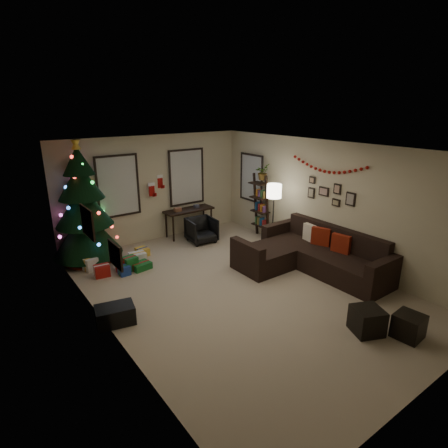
{
  "coord_description": "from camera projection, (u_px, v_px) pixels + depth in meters",
  "views": [
    {
      "loc": [
        -4.04,
        -5.05,
        3.46
      ],
      "look_at": [
        0.1,
        0.6,
        1.15
      ],
      "focal_mm": 29.68,
      "sensor_mm": 36.0,
      "label": 1
    }
  ],
  "objects": [
    {
      "name": "art_abstract",
      "position": [
        115.0,
        255.0,
        5.06
      ],
      "size": [
        0.04,
        0.45,
        0.35
      ],
      "color": "black",
      "rests_on": "wall_left"
    },
    {
      "name": "window_back_right",
      "position": [
        186.0,
        177.0,
        9.93
      ],
      "size": [
        1.05,
        0.06,
        1.5
      ],
      "color": "#728CB2",
      "rests_on": "wall_back"
    },
    {
      "name": "desk_chair",
      "position": [
        202.0,
        230.0,
        9.55
      ],
      "size": [
        0.68,
        0.65,
        0.64
      ],
      "primitive_type": "imported",
      "rotation": [
        0.0,
        0.0,
        -0.1
      ],
      "color": "black",
      "rests_on": "floor"
    },
    {
      "name": "garland",
      "position": [
        327.0,
        166.0,
        7.96
      ],
      "size": [
        0.08,
        1.9,
        0.3
      ],
      "primitive_type": null,
      "color": "#A5140C",
      "rests_on": "wall_right"
    },
    {
      "name": "christmas_tree",
      "position": [
        84.0,
        211.0,
        8.22
      ],
      "size": [
        1.51,
        1.51,
        2.82
      ],
      "rotation": [
        0.0,
        0.0,
        0.15
      ],
      "color": "black",
      "rests_on": "floor"
    },
    {
      "name": "presents",
      "position": [
        123.0,
        262.0,
        8.14
      ],
      "size": [
        1.5,
        1.14,
        0.3
      ],
      "rotation": [
        0.0,
        0.0,
        0.41
      ],
      "color": "silver",
      "rests_on": "floor"
    },
    {
      "name": "ottoman_near",
      "position": [
        367.0,
        321.0,
        5.79
      ],
      "size": [
        0.58,
        0.58,
        0.42
      ],
      "primitive_type": "cube",
      "rotation": [
        0.0,
        0.0,
        -0.42
      ],
      "color": "black",
      "rests_on": "floor"
    },
    {
      "name": "ceiling",
      "position": [
        240.0,
        149.0,
        6.38
      ],
      "size": [
        7.0,
        7.0,
        0.0
      ],
      "primitive_type": "plane",
      "rotation": [
        3.14,
        0.0,
        0.0
      ],
      "color": "white",
      "rests_on": "floor"
    },
    {
      "name": "pillow_red_b",
      "position": [
        321.0,
        237.0,
        8.16
      ],
      "size": [
        0.26,
        0.42,
        0.41
      ],
      "primitive_type": "cube",
      "rotation": [
        0.0,
        0.0,
        0.4
      ],
      "color": "maroon",
      "rests_on": "sofa"
    },
    {
      "name": "sofa",
      "position": [
        310.0,
        256.0,
        8.0
      ],
      "size": [
        2.04,
        2.95,
        0.91
      ],
      "color": "black",
      "rests_on": "floor"
    },
    {
      "name": "wall_front",
      "position": [
        434.0,
        301.0,
        4.12
      ],
      "size": [
        5.0,
        0.0,
        5.0
      ],
      "primitive_type": "plane",
      "rotation": [
        -1.57,
        0.0,
        0.0
      ],
      "color": "beige",
      "rests_on": "floor"
    },
    {
      "name": "wall_back",
      "position": [
        154.0,
        189.0,
        9.48
      ],
      "size": [
        5.0,
        0.0,
        5.0
      ],
      "primitive_type": "plane",
      "rotation": [
        1.57,
        0.0,
        0.0
      ],
      "color": "beige",
      "rests_on": "floor"
    },
    {
      "name": "gallery",
      "position": [
        330.0,
        193.0,
        8.07
      ],
      "size": [
        0.03,
        1.25,
        0.54
      ],
      "color": "black",
      "rests_on": "wall_right"
    },
    {
      "name": "floor_lamp",
      "position": [
        274.0,
        195.0,
        8.75
      ],
      "size": [
        0.35,
        0.35,
        1.63
      ],
      "rotation": [
        0.0,
        0.0,
        0.2
      ],
      "color": "black",
      "rests_on": "floor"
    },
    {
      "name": "window_back_left",
      "position": [
        118.0,
        186.0,
        8.86
      ],
      "size": [
        1.05,
        0.06,
        1.5
      ],
      "color": "#728CB2",
      "rests_on": "wall_back"
    },
    {
      "name": "potted_plant",
      "position": [
        262.0,
        170.0,
        9.43
      ],
      "size": [
        0.6,
        0.58,
        0.52
      ],
      "primitive_type": "imported",
      "rotation": [
        0.0,
        0.0,
        0.48
      ],
      "color": "#4C4C4C",
      "rests_on": "bookshelf"
    },
    {
      "name": "wall_left",
      "position": [
        105.0,
        254.0,
        5.39
      ],
      "size": [
        0.0,
        7.0,
        7.0
      ],
      "primitive_type": "plane",
      "rotation": [
        1.57,
        0.0,
        1.57
      ],
      "color": "beige",
      "rests_on": "floor"
    },
    {
      "name": "pillow_red_a",
      "position": [
        341.0,
        244.0,
        7.75
      ],
      "size": [
        0.17,
        0.41,
        0.4
      ],
      "primitive_type": "cube",
      "rotation": [
        0.0,
        0.0,
        0.17
      ],
      "color": "maroon",
      "rests_on": "sofa"
    },
    {
      "name": "art_map",
      "position": [
        87.0,
        222.0,
        5.92
      ],
      "size": [
        0.04,
        0.6,
        0.5
      ],
      "color": "black",
      "rests_on": "wall_left"
    },
    {
      "name": "desk",
      "position": [
        189.0,
        212.0,
        9.96
      ],
      "size": [
        1.35,
        0.48,
        0.73
      ],
      "color": "black",
      "rests_on": "floor"
    },
    {
      "name": "window_right_wall",
      "position": [
        252.0,
        178.0,
        10.09
      ],
      "size": [
        0.06,
        0.9,
        1.3
      ],
      "color": "#728CB2",
      "rests_on": "wall_right"
    },
    {
      "name": "wall_right",
      "position": [
        327.0,
        202.0,
        8.2
      ],
      "size": [
        0.0,
        7.0,
        7.0
      ],
      "primitive_type": "plane",
      "rotation": [
        1.57,
        0.0,
        -1.57
      ],
      "color": "beige",
      "rests_on": "floor"
    },
    {
      "name": "floor",
      "position": [
        238.0,
        289.0,
        7.22
      ],
      "size": [
        7.0,
        7.0,
        0.0
      ],
      "primitive_type": "plane",
      "color": "tan",
      "rests_on": "ground"
    },
    {
      "name": "pillow_cream",
      "position": [
        311.0,
        234.0,
        8.38
      ],
      "size": [
        0.17,
        0.42,
        0.41
      ],
      "primitive_type": "cube",
      "rotation": [
        0.0,
        0.0,
        -0.13
      ],
      "color": "beige",
      "rests_on": "sofa"
    },
    {
      "name": "stocking_right",
      "position": [
        160.0,
        181.0,
        9.54
      ],
      "size": [
        0.2,
        0.05,
        0.36
      ],
      "color": "#990F0C",
      "rests_on": "wall_back"
    },
    {
      "name": "bookshelf",
      "position": [
        261.0,
        207.0,
        9.76
      ],
      "size": [
        0.3,
        0.51,
        1.72
      ],
      "color": "black",
      "rests_on": "floor"
    },
    {
      "name": "stocking_left",
      "position": [
        152.0,
        189.0,
        9.25
      ],
      "size": [
        0.2,
        0.05,
        0.36
      ],
      "color": "#990F0C",
      "rests_on": "wall_back"
    },
    {
      "name": "storage_bin",
      "position": [
        115.0,
        315.0,
        6.05
      ],
      "size": [
        0.69,
        0.53,
        0.31
      ],
      "primitive_type": "cube",
      "rotation": [
        0.0,
        0.0,
        -0.21
      ],
      "color": "black",
      "rests_on": "floor"
    },
    {
      "name": "ottoman_far",
      "position": [
        409.0,
        326.0,
        5.68
      ],
      "size": [
        0.44,
        0.44,
        0.38
      ],
      "primitive_type": "cube",
      "rotation": [
        0.0,
        0.0,
        0.09
      ],
      "color": "black",
      "rests_on": "floor"
    }
  ]
}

